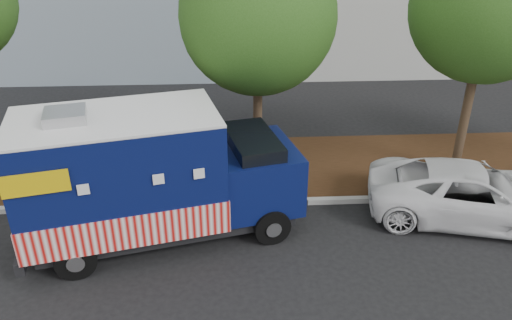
{
  "coord_description": "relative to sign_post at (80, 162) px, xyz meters",
  "views": [
    {
      "loc": [
        1.06,
        -10.16,
        7.27
      ],
      "look_at": [
        1.64,
        0.6,
        1.79
      ],
      "focal_mm": 35.0,
      "sensor_mm": 36.0,
      "label": 1
    }
  ],
  "objects": [
    {
      "name": "ground",
      "position": [
        2.99,
        -1.87,
        -1.2
      ],
      "size": [
        120.0,
        120.0,
        0.0
      ],
      "primitive_type": "plane",
      "color": "black",
      "rests_on": "ground"
    },
    {
      "name": "curb",
      "position": [
        2.99,
        -0.47,
        -1.12
      ],
      "size": [
        120.0,
        0.18,
        0.15
      ],
      "primitive_type": "cube",
      "color": "#9E9E99",
      "rests_on": "ground"
    },
    {
      "name": "mulch_strip",
      "position": [
        2.99,
        1.63,
        -1.12
      ],
      "size": [
        120.0,
        4.0,
        0.15
      ],
      "primitive_type": "cube",
      "color": "black",
      "rests_on": "ground"
    },
    {
      "name": "tree_b",
      "position": [
        4.82,
        1.4,
        3.48
      ],
      "size": [
        4.19,
        4.19,
        6.79
      ],
      "color": "#38281C",
      "rests_on": "ground"
    },
    {
      "name": "tree_c",
      "position": [
        10.76,
        0.94,
        3.74
      ],
      "size": [
        3.99,
        3.99,
        6.95
      ],
      "color": "#38281C",
      "rests_on": "ground"
    },
    {
      "name": "sign_post",
      "position": [
        0.0,
        0.0,
        0.0
      ],
      "size": [
        0.06,
        0.06,
        2.4
      ],
      "primitive_type": "cube",
      "color": "#473828",
      "rests_on": "ground"
    },
    {
      "name": "food_truck",
      "position": [
        2.06,
        -1.72,
        0.37
      ],
      "size": [
        6.94,
        3.84,
        3.47
      ],
      "rotation": [
        0.0,
        0.0,
        0.23
      ],
      "color": "black",
      "rests_on": "ground"
    },
    {
      "name": "white_car",
      "position": [
        10.16,
        -1.37,
        -0.48
      ],
      "size": [
        5.63,
        3.57,
        1.45
      ],
      "primitive_type": "imported",
      "rotation": [
        0.0,
        0.0,
        1.33
      ],
      "color": "white",
      "rests_on": "ground"
    }
  ]
}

